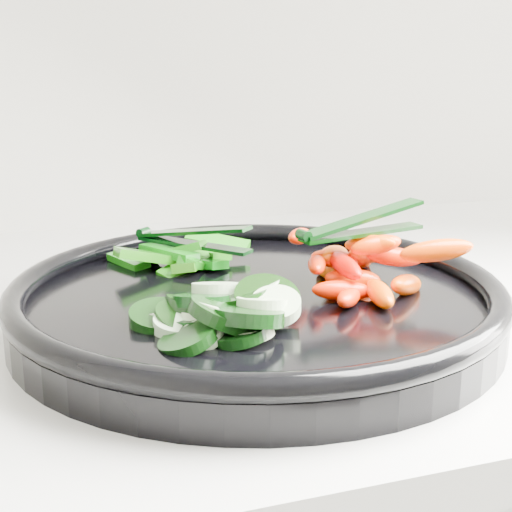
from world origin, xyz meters
name	(u,v)px	position (x,y,z in m)	size (l,w,h in m)	color
veggie_tray	(256,300)	(-0.57, 1.62, 0.95)	(0.42, 0.42, 0.04)	black
cucumber_pile	(217,313)	(-0.62, 1.56, 0.96)	(0.12, 0.12, 0.04)	black
carrot_pile	(361,265)	(-0.49, 1.61, 0.97)	(0.13, 0.15, 0.05)	#F42C00
pepper_pile	(182,257)	(-0.61, 1.71, 0.96)	(0.13, 0.08, 0.03)	#1A6109
tong_carrot	(359,226)	(-0.49, 1.61, 1.00)	(0.11, 0.04, 0.02)	black
tong_pepper	(190,238)	(-0.60, 1.71, 0.98)	(0.09, 0.09, 0.02)	black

